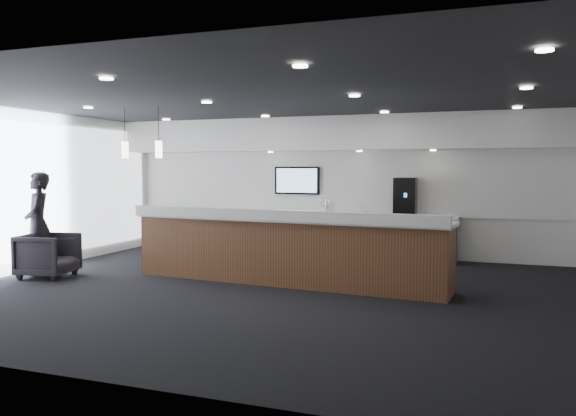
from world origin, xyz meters
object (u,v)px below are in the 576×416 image
(service_counter, at_px, (285,249))
(armchair, at_px, (48,255))
(lounge_guest, at_px, (38,223))
(coffee_machine, at_px, (405,197))

(service_counter, distance_m, armchair, 4.23)
(service_counter, height_order, armchair, service_counter)
(lounge_guest, bearing_deg, armchair, 26.59)
(coffee_machine, bearing_deg, armchair, -146.52)
(service_counter, distance_m, lounge_guest, 4.57)
(armchair, distance_m, lounge_guest, 0.68)
(armchair, bearing_deg, service_counter, -87.08)
(lounge_guest, bearing_deg, service_counter, 60.94)
(service_counter, distance_m, coffee_machine, 3.48)
(service_counter, xyz_separation_m, coffee_machine, (1.55, 3.02, 0.76))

